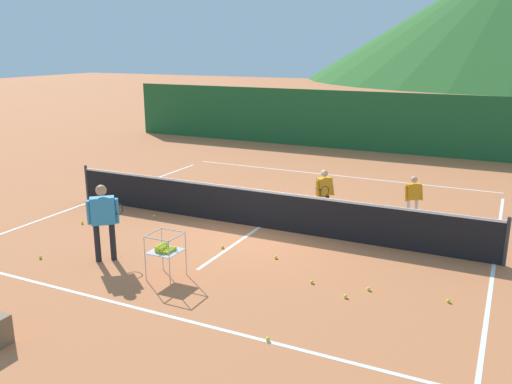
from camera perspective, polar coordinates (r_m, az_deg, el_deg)
The scene contains 22 objects.
ground_plane at distance 13.41m, azimuth 0.38°, elevation -3.77°, with size 120.00×120.00×0.00m, color #C67042.
line_baseline_near at distance 9.64m, azimuth -12.21°, elevation -12.06°, with size 10.79×0.08×0.01m, color white.
line_baseline_far at distance 18.93m, azimuth 8.41°, elevation 1.76°, with size 10.79×0.08×0.01m, color white.
line_sideline_west at distance 16.36m, azimuth -16.96°, elevation -0.91°, with size 0.08×10.94×0.01m, color white.
line_sideline_east at distance 12.25m, azimuth 24.01°, elevation -7.02°, with size 0.08×10.94×0.01m, color white.
line_service_center at distance 13.41m, azimuth 0.38°, elevation -3.76°, with size 0.08×5.87×0.01m, color white.
tennis_net at distance 13.25m, azimuth 0.39°, elevation -1.73°, with size 11.23×0.08×1.05m.
instructor at distance 11.51m, azimuth -15.94°, elevation -2.44°, with size 0.63×0.76×1.65m.
student_0 at distance 13.90m, azimuth 7.25°, elevation 0.23°, with size 0.44×0.71×1.32m.
student_1 at distance 14.22m, azimuth 16.37°, elevation -0.27°, with size 0.47×0.38×1.19m.
ball_cart at distance 10.53m, azimuth -9.71°, elevation -6.00°, with size 0.58×0.58×0.90m.
tennis_ball_0 at distance 12.36m, azimuth -21.96°, elevation -6.46°, with size 0.07×0.07×0.07m, color yellow.
tennis_ball_1 at distance 9.92m, azimuth 9.50°, elevation -10.89°, with size 0.07×0.07×0.07m, color yellow.
tennis_ball_2 at distance 14.41m, azimuth -10.79°, elevation -2.53°, with size 0.07×0.07×0.07m, color yellow.
tennis_ball_3 at distance 10.40m, azimuth 5.97°, elevation -9.48°, with size 0.07×0.07×0.07m, color yellow.
tennis_ball_4 at distance 11.48m, azimuth 2.13°, elevation -6.95°, with size 0.07×0.07×0.07m, color yellow.
tennis_ball_5 at distance 12.06m, azimuth -3.59°, elevation -5.85°, with size 0.07×0.07×0.07m, color yellow.
tennis_ball_6 at distance 10.28m, azimuth 11.90°, elevation -10.06°, with size 0.07×0.07×0.07m, color yellow.
tennis_ball_7 at distance 10.22m, azimuth 19.80°, elevation -10.84°, with size 0.07×0.07×0.07m, color yellow.
tennis_ball_8 at distance 14.34m, azimuth -18.01°, elevation -3.12°, with size 0.07×0.07×0.07m, color yellow.
tennis_ball_9 at distance 8.51m, azimuth 1.26°, elevation -15.39°, with size 0.07×0.07×0.07m, color yellow.
windscreen_fence at distance 23.42m, azimuth 12.25°, elevation 7.31°, with size 23.75×0.08×2.53m, color #1E5B2D.
Camera 1 is at (5.44, -11.45, 4.38)m, focal length 37.58 mm.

